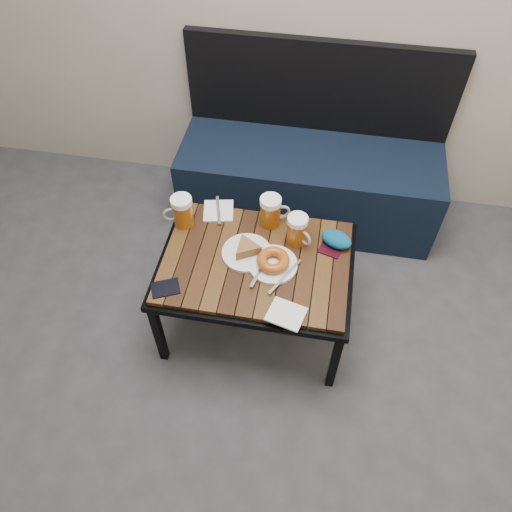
% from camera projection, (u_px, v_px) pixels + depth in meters
% --- Properties ---
extents(room_shell, '(4.00, 4.00, 4.00)m').
position_uv_depth(room_shell, '(200.00, 1.00, 0.87)').
color(room_shell, gray).
rests_on(room_shell, ground).
extents(bench, '(1.40, 0.50, 0.95)m').
position_uv_depth(bench, '(309.00, 175.00, 2.78)').
color(bench, black).
rests_on(bench, ground).
extents(cafe_table, '(0.84, 0.62, 0.47)m').
position_uv_depth(cafe_table, '(256.00, 266.00, 2.17)').
color(cafe_table, black).
rests_on(cafe_table, ground).
extents(beer_mug_left, '(0.15, 0.11, 0.15)m').
position_uv_depth(beer_mug_left, '(182.00, 211.00, 2.22)').
color(beer_mug_left, '#95490C').
rests_on(beer_mug_left, cafe_table).
extents(beer_mug_centre, '(0.15, 0.12, 0.15)m').
position_uv_depth(beer_mug_centre, '(271.00, 211.00, 2.22)').
color(beer_mug_centre, '#95490C').
rests_on(beer_mug_centre, cafe_table).
extents(beer_mug_right, '(0.13, 0.12, 0.14)m').
position_uv_depth(beer_mug_right, '(297.00, 230.00, 2.15)').
color(beer_mug_right, '#95490C').
rests_on(beer_mug_right, cafe_table).
extents(plate_pie, '(0.22, 0.22, 0.06)m').
position_uv_depth(plate_pie, '(247.00, 250.00, 2.14)').
color(plate_pie, white).
rests_on(plate_pie, cafe_table).
extents(plate_bagel, '(0.22, 0.27, 0.06)m').
position_uv_depth(plate_bagel, '(273.00, 262.00, 2.10)').
color(plate_bagel, white).
rests_on(plate_bagel, cafe_table).
extents(napkin_left, '(0.16, 0.18, 0.01)m').
position_uv_depth(napkin_left, '(218.00, 211.00, 2.32)').
color(napkin_left, white).
rests_on(napkin_left, cafe_table).
extents(napkin_right, '(0.17, 0.15, 0.01)m').
position_uv_depth(napkin_right, '(286.00, 314.00, 1.96)').
color(napkin_right, white).
rests_on(napkin_right, cafe_table).
extents(passport_navy, '(0.14, 0.12, 0.01)m').
position_uv_depth(passport_navy, '(165.00, 288.00, 2.04)').
color(passport_navy, black).
rests_on(passport_navy, cafe_table).
extents(passport_burgundy, '(0.13, 0.15, 0.01)m').
position_uv_depth(passport_burgundy, '(332.00, 245.00, 2.19)').
color(passport_burgundy, black).
rests_on(passport_burgundy, cafe_table).
extents(knit_pouch, '(0.17, 0.14, 0.06)m').
position_uv_depth(knit_pouch, '(336.00, 239.00, 2.18)').
color(knit_pouch, navy).
rests_on(knit_pouch, cafe_table).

